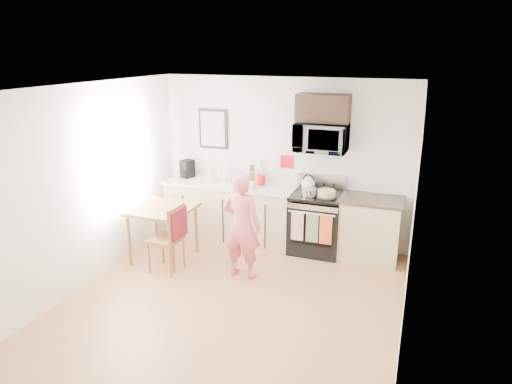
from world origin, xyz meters
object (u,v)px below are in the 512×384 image
(range, at_px, (316,225))
(person, at_px, (242,225))
(chair, at_px, (174,230))
(microwave, at_px, (321,138))
(cake, at_px, (327,194))
(dining_table, at_px, (162,213))

(range, height_order, person, person)
(range, relative_size, person, 0.79)
(chair, bearing_deg, microwave, 42.37)
(microwave, xyz_separation_m, person, (-0.77, -1.23, -1.02))
(cake, bearing_deg, microwave, 128.32)
(microwave, bearing_deg, dining_table, -151.11)
(range, xyz_separation_m, microwave, (-0.00, 0.10, 1.32))
(microwave, height_order, cake, microwave)
(range, relative_size, dining_table, 1.35)
(dining_table, bearing_deg, person, -4.37)
(range, distance_m, person, 1.40)
(range, distance_m, dining_table, 2.31)
(microwave, xyz_separation_m, cake, (0.15, -0.20, -0.79))
(dining_table, distance_m, cake, 2.41)
(person, height_order, cake, person)
(microwave, distance_m, chair, 2.50)
(chair, bearing_deg, dining_table, 139.96)
(person, relative_size, dining_table, 1.72)
(microwave, bearing_deg, chair, -139.10)
(person, bearing_deg, cake, -130.12)
(microwave, bearing_deg, cake, -51.68)
(microwave, height_order, chair, microwave)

